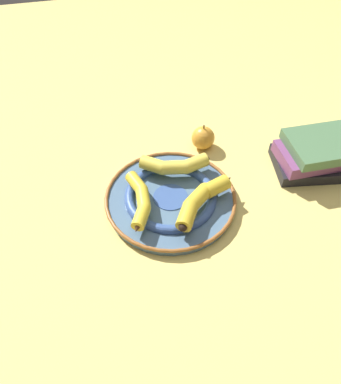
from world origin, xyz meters
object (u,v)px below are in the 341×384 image
object	(u,v)px
apple	(203,138)
decorative_bowl	(170,198)
book_stack	(316,154)
banana_c	(140,200)
banana_b	(201,198)
banana_a	(173,165)

from	to	relation	value
apple	decorative_bowl	bearing A→B (deg)	142.83
book_stack	banana_c	bearing A→B (deg)	-169.32
banana_c	banana_b	bearing A→B (deg)	-98.11
banana_a	banana_c	world-z (taller)	banana_a
banana_b	apple	size ratio (longest dim) A/B	2.25
decorative_bowl	banana_c	distance (m)	0.09
apple	book_stack	bearing A→B (deg)	-119.43
banana_a	banana_b	distance (m)	0.13
banana_a	decorative_bowl	bearing A→B (deg)	-97.29
book_stack	banana_b	bearing A→B (deg)	-162.00
banana_a	apple	xyz separation A→B (m)	(0.11, -0.12, -0.02)
banana_a	book_stack	world-z (taller)	book_stack
banana_a	banana_c	bearing A→B (deg)	-126.59
decorative_bowl	banana_b	distance (m)	0.09
banana_b	banana_c	bearing A→B (deg)	-51.63
banana_c	book_stack	size ratio (longest dim) A/B	0.87
banana_a	banana_c	distance (m)	0.14
banana_a	banana_c	size ratio (longest dim) A/B	1.04
banana_b	banana_c	distance (m)	0.14
apple	banana_a	bearing A→B (deg)	133.16
banana_b	apple	bearing A→B (deg)	-147.51
decorative_bowl	banana_a	distance (m)	0.09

